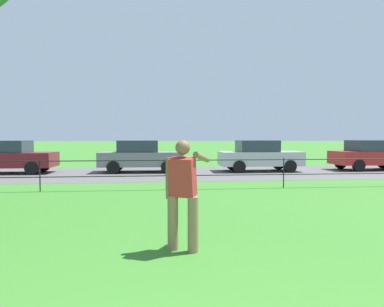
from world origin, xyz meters
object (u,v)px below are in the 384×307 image
object	(u,v)px
person_thrower	(183,191)
car_silver_far_right	(259,156)
car_grey_far_left	(141,156)
car_maroon_center	(10,157)
car_red_right	(371,155)

from	to	relation	value
person_thrower	car_silver_far_right	size ratio (longest dim) A/B	0.41
person_thrower	car_silver_far_right	xyz separation A→B (m)	(4.68, 11.59, -0.11)
person_thrower	car_grey_far_left	xyz separation A→B (m)	(-1.17, 11.78, -0.11)
car_maroon_center	car_grey_far_left	xyz separation A→B (m)	(6.09, -0.02, 0.00)
person_thrower	car_silver_far_right	world-z (taller)	person_thrower
car_red_right	person_thrower	bearing A→B (deg)	-132.38
car_grey_far_left	car_silver_far_right	world-z (taller)	same
car_silver_far_right	car_red_right	distance (m)	5.97
car_maroon_center	car_grey_far_left	distance (m)	6.09
car_maroon_center	car_silver_far_right	bearing A→B (deg)	-1.01
car_silver_far_right	car_red_right	world-z (taller)	same
car_grey_far_left	car_maroon_center	bearing A→B (deg)	179.84
car_silver_far_right	car_grey_far_left	bearing A→B (deg)	178.09
car_maroon_center	car_silver_far_right	size ratio (longest dim) A/B	1.00
car_maroon_center	car_silver_far_right	world-z (taller)	same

